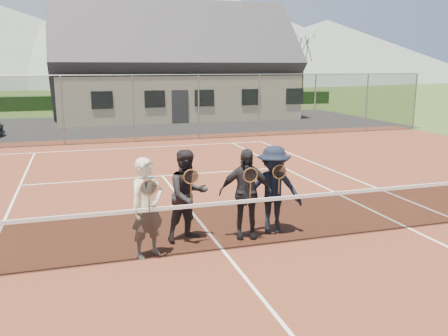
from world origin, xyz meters
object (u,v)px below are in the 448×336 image
(player_c, at_px, (246,193))
(tennis_net, at_px, (223,224))
(player_a, at_px, (147,208))
(player_b, at_px, (188,195))
(clubhouse, at_px, (174,57))
(player_d, at_px, (273,190))

(player_c, bearing_deg, tennis_net, -139.05)
(player_a, height_order, player_b, same)
(tennis_net, xyz_separation_m, clubhouse, (4.00, 24.00, 3.45))
(clubhouse, relative_size, player_b, 8.67)
(clubhouse, xyz_separation_m, player_d, (-2.72, -23.33, -3.07))
(clubhouse, bearing_deg, player_a, -102.65)
(tennis_net, bearing_deg, player_b, 121.64)
(tennis_net, distance_m, player_c, 0.93)
(player_b, distance_m, player_d, 1.76)
(tennis_net, bearing_deg, clubhouse, 80.54)
(player_a, relative_size, player_d, 1.00)
(player_b, bearing_deg, player_d, -3.13)
(tennis_net, xyz_separation_m, player_a, (-1.35, 0.17, 0.38))
(player_d, bearing_deg, tennis_net, -152.60)
(player_a, bearing_deg, tennis_net, -7.15)
(player_d, bearing_deg, player_c, -170.51)
(tennis_net, relative_size, clubhouse, 0.75)
(player_b, bearing_deg, player_c, -10.35)
(tennis_net, relative_size, player_d, 6.49)
(tennis_net, relative_size, player_c, 6.49)
(player_d, bearing_deg, player_a, -169.31)
(player_a, distance_m, player_d, 2.68)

